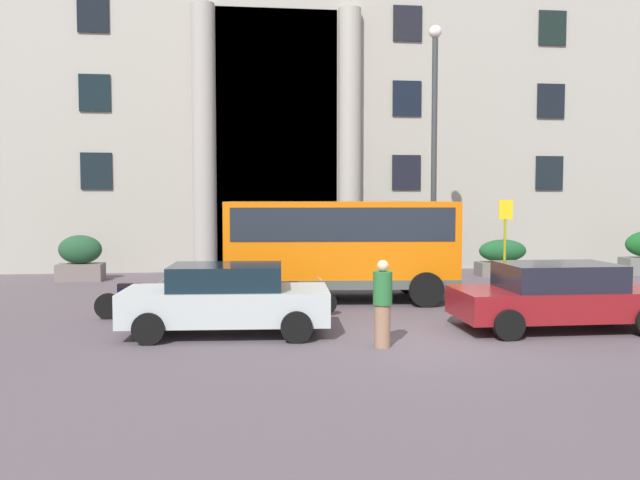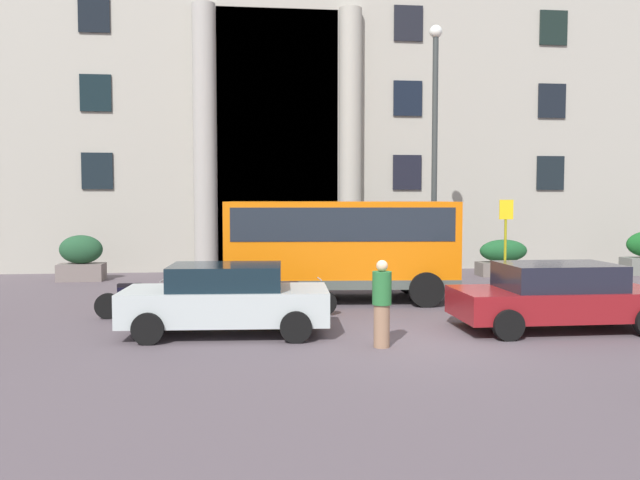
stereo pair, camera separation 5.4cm
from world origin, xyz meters
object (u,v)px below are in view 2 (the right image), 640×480
Objects in this scene: motorcycle_near_kerb at (293,297)px; hedge_planter_west at (81,259)px; bus_stop_sign at (506,234)px; white_taxi_kerbside at (558,296)px; pedestrian_child_trailing at (382,304)px; parked_estate_mid at (226,298)px; motorcycle_far_end at (136,299)px; hedge_planter_far_west at (503,258)px; orange_minibus at (340,241)px; lamppost_plaza_centre at (435,137)px; hedge_planter_entrance_right at (421,256)px.

hedge_planter_west is at bearing 128.11° from motorcycle_near_kerb.
white_taxi_kerbside is at bearing -102.34° from bus_stop_sign.
bus_stop_sign is 1.67× the size of pedestrian_child_trailing.
parked_estate_mid is at bearing -131.59° from motorcycle_near_kerb.
white_taxi_kerbside is 9.42m from motorcycle_far_end.
motorcycle_far_end is at bearing -148.39° from hedge_planter_far_west.
hedge_planter_far_west is at bearing 41.44° from orange_minibus.
white_taxi_kerbside is at bearing -39.09° from hedge_planter_west.
lamppost_plaza_centre is at bearing 153.83° from bus_stop_sign.
hedge_planter_west reaches higher than motorcycle_far_end.
hedge_planter_west reaches higher than parked_estate_mid.
orange_minibus is at bearing 130.97° from white_taxi_kerbside.
parked_estate_mid reaches higher than motorcycle_near_kerb.
pedestrian_child_trailing is (-3.60, -10.53, 0.06)m from hedge_planter_entrance_right.
motorcycle_far_end is at bearing -141.20° from hedge_planter_entrance_right.
motorcycle_near_kerb is at bearing 54.57° from parked_estate_mid.
hedge_planter_west is at bearing 179.07° from hedge_planter_far_west.
pedestrian_child_trailing reaches higher than white_taxi_kerbside.
orange_minibus is 5.28m from parked_estate_mid.
hedge_planter_west is 15.60m from white_taxi_kerbside.
hedge_planter_west is at bearing 177.34° from hedge_planter_entrance_right.
hedge_planter_far_west is 0.42× the size of white_taxi_kerbside.
lamppost_plaza_centre is (8.50, 4.83, 4.27)m from motorcycle_far_end.
motorcycle_far_end is (-5.13, -2.24, -1.16)m from orange_minibus.
motorcycle_near_kerb is 0.25× the size of lamppost_plaza_centre.
motorcycle_near_kerb is at bearing -48.98° from hedge_planter_west.
bus_stop_sign is at bearing 22.68° from motorcycle_far_end.
orange_minibus is at bearing -163.24° from bus_stop_sign.
bus_stop_sign is 10.24m from parked_estate_mid.
orange_minibus reaches higher than pedestrian_child_trailing.
motorcycle_far_end is at bearing 175.18° from motorcycle_near_kerb.
hedge_planter_far_west is at bearing 5.44° from hedge_planter_entrance_right.
hedge_planter_far_west is 14.78m from hedge_planter_west.
hedge_planter_far_west is 12.75m from pedestrian_child_trailing.
pedestrian_child_trailing is at bearing -126.12° from bus_stop_sign.
orange_minibus reaches higher than hedge_planter_far_west.
orange_minibus is 5.86m from pedestrian_child_trailing.
bus_stop_sign is 0.34× the size of lamppost_plaza_centre.
motorcycle_far_end is at bearing -150.39° from lamppost_plaza_centre.
hedge_planter_far_west is at bearing -0.93° from hedge_planter_west.
hedge_planter_far_west is at bearing 36.40° from lamppost_plaza_centre.
orange_minibus is at bearing -142.52° from lamppost_plaza_centre.
bus_stop_sign is 9.22m from pedestrian_child_trailing.
bus_stop_sign is 3.81m from hedge_planter_far_west.
bus_stop_sign is 8.00m from motorcycle_near_kerb.
lamppost_plaza_centre is (-1.98, 0.97, 3.03)m from bus_stop_sign.
lamppost_plaza_centre is (-0.63, 7.16, 4.00)m from white_taxi_kerbside.
orange_minibus is 3.02m from motorcycle_near_kerb.
motorcycle_near_kerb is at bearing 0.58° from motorcycle_far_end.
hedge_planter_entrance_right is 11.10m from parked_estate_mid.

